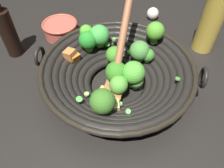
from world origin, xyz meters
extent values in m
plane|color=black|center=(0.00, 0.00, 0.00)|extent=(4.00, 4.00, 0.00)
cylinder|color=black|center=(0.00, 0.00, 0.01)|extent=(0.14, 0.14, 0.01)
torus|color=black|center=(0.00, 0.00, 0.02)|extent=(0.20, 0.20, 0.02)
torus|color=black|center=(0.00, 0.00, 0.03)|extent=(0.23, 0.23, 0.02)
torus|color=black|center=(0.00, 0.00, 0.04)|extent=(0.26, 0.26, 0.02)
torus|color=black|center=(0.00, 0.00, 0.05)|extent=(0.29, 0.29, 0.02)
torus|color=black|center=(0.00, 0.00, 0.05)|extent=(0.32, 0.32, 0.02)
torus|color=black|center=(0.00, 0.00, 0.06)|extent=(0.35, 0.35, 0.02)
torus|color=black|center=(0.00, 0.00, 0.07)|extent=(0.38, 0.38, 0.02)
torus|color=black|center=(0.00, 0.00, 0.08)|extent=(0.40, 0.40, 0.01)
torus|color=black|center=(0.21, 0.04, 0.08)|extent=(0.02, 0.05, 0.05)
torus|color=black|center=(-0.21, -0.04, 0.08)|extent=(0.02, 0.05, 0.05)
cylinder|color=#8BB75C|center=(0.02, -0.04, 0.03)|extent=(0.02, 0.02, 0.02)
sphere|color=#57A43B|center=(0.02, -0.04, 0.06)|extent=(0.05, 0.05, 0.05)
cylinder|color=#5D9D4B|center=(0.05, 0.00, 0.03)|extent=(0.02, 0.02, 0.01)
sphere|color=#559239|center=(0.05, 0.00, 0.05)|extent=(0.04, 0.04, 0.04)
cylinder|color=#578E4E|center=(0.03, 0.09, 0.05)|extent=(0.03, 0.03, 0.02)
sphere|color=#498B3C|center=(0.03, 0.09, 0.08)|extent=(0.06, 0.06, 0.06)
cylinder|color=#75C14E|center=(0.00, -0.01, 0.04)|extent=(0.03, 0.03, 0.02)
sphere|color=#398224|center=(0.00, -0.01, 0.07)|extent=(0.06, 0.06, 0.06)
cylinder|color=#7FB65D|center=(-0.03, 0.06, 0.03)|extent=(0.03, 0.03, 0.02)
sphere|color=#428E26|center=(-0.03, 0.06, 0.06)|extent=(0.05, 0.05, 0.05)
cylinder|color=#69B144|center=(-0.09, 0.09, 0.06)|extent=(0.03, 0.03, 0.01)
sphere|color=green|center=(-0.09, 0.09, 0.09)|extent=(0.06, 0.06, 0.06)
cylinder|color=#67A452|center=(-0.13, 0.08, 0.08)|extent=(0.02, 0.02, 0.01)
sphere|color=#4FA02E|center=(-0.13, 0.08, 0.10)|extent=(0.04, 0.04, 0.04)
cylinder|color=#7AB545|center=(0.04, 0.00, 0.04)|extent=(0.03, 0.03, 0.02)
sphere|color=#51A936|center=(0.04, 0.00, 0.07)|extent=(0.06, 0.06, 0.06)
cylinder|color=#6BA546|center=(-0.11, 0.06, 0.06)|extent=(0.03, 0.03, 0.02)
sphere|color=#268828|center=(-0.11, 0.06, 0.09)|extent=(0.05, 0.05, 0.05)
cylinder|color=#7EB05D|center=(0.06, 0.09, 0.04)|extent=(0.02, 0.01, 0.02)
sphere|color=#3D822E|center=(0.06, 0.09, 0.07)|extent=(0.04, 0.04, 0.04)
cylinder|color=#6BA449|center=(0.06, 0.14, 0.08)|extent=(0.03, 0.03, 0.02)
sphere|color=#50992C|center=(0.06, 0.14, 0.11)|extent=(0.05, 0.05, 0.05)
cylinder|color=#5EA145|center=(0.01, -0.12, 0.06)|extent=(0.04, 0.04, 0.03)
sphere|color=#3C7325|center=(0.01, -0.12, 0.09)|extent=(0.06, 0.06, 0.06)
cube|color=tan|center=(0.01, -0.08, 0.04)|extent=(0.03, 0.03, 0.02)
cube|color=#D7783E|center=(-0.14, 0.00, 0.08)|extent=(0.03, 0.03, 0.03)
cube|color=#DFBF72|center=(0.03, -0.10, 0.05)|extent=(0.04, 0.04, 0.03)
cube|color=#C77026|center=(-0.13, 0.01, 0.06)|extent=(0.04, 0.04, 0.03)
cube|color=#D6BE62|center=(-0.02, -0.05, 0.03)|extent=(0.02, 0.02, 0.03)
cylinder|color=#56B247|center=(-0.05, -0.13, 0.07)|extent=(0.02, 0.02, 0.01)
cylinder|color=#99D166|center=(-0.05, -0.09, 0.05)|extent=(0.02, 0.02, 0.00)
cylinder|color=#6BC651|center=(-0.07, 0.09, 0.06)|extent=(0.02, 0.02, 0.00)
cylinder|color=#6BC651|center=(0.00, 0.10, 0.05)|extent=(0.02, 0.02, 0.01)
cylinder|color=#56B247|center=(0.15, 0.01, 0.09)|extent=(0.01, 0.01, 0.01)
cylinder|color=#56B247|center=(0.04, -0.08, 0.04)|extent=(0.01, 0.01, 0.01)
cylinder|color=#56B247|center=(0.07, -0.11, 0.06)|extent=(0.02, 0.02, 0.01)
cylinder|color=#56B247|center=(-0.02, 0.11, 0.08)|extent=(0.02, 0.02, 0.01)
cylinder|color=#6BC651|center=(-0.05, 0.10, 0.08)|extent=(0.01, 0.01, 0.01)
cube|color=#9E6B38|center=(0.01, -0.05, 0.04)|extent=(0.06, 0.08, 0.01)
cylinder|color=#A56341|center=(-0.01, 0.07, 0.16)|extent=(0.04, 0.20, 0.21)
cylinder|color=black|center=(-0.36, 0.01, 0.07)|extent=(0.05, 0.05, 0.15)
cylinder|color=gold|center=(0.20, 0.27, 0.10)|extent=(0.07, 0.07, 0.19)
cylinder|color=#D15647|center=(-0.27, 0.15, 0.02)|extent=(0.11, 0.11, 0.05)
torus|color=#D4553E|center=(-0.27, 0.15, 0.05)|extent=(0.12, 0.12, 0.01)
cylinder|color=#56B247|center=(-0.27, 0.17, 0.03)|extent=(0.02, 0.02, 0.01)
cylinder|color=#99D166|center=(-0.27, 0.17, 0.03)|extent=(0.02, 0.02, 0.01)
sphere|color=silver|center=(0.00, 0.37, 0.02)|extent=(0.04, 0.04, 0.04)
camera|label=1|loc=(0.14, -0.38, 0.47)|focal=35.14mm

